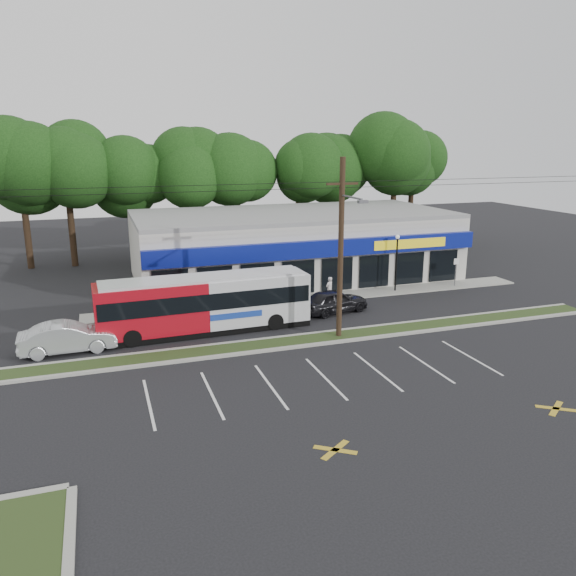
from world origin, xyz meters
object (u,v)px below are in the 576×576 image
Objects in this scene: metrobus at (205,303)px; car_silver at (68,338)px; car_dark at (334,301)px; sign_post at (456,267)px; pedestrian_b at (293,301)px; utility_pole at (339,244)px; pedestrian_a at (329,289)px; lamp_post at (397,256)px.

car_silver is (-7.49, -1.00, -0.94)m from metrobus.
car_silver is (-16.06, -2.00, 0.03)m from car_dark.
metrobus reaches higher than sign_post.
pedestrian_b reaches higher than car_silver.
pedestrian_a is at bearing 70.08° from utility_pole.
metrobus is at bearing 152.13° from utility_pole.
sign_post is 11.79m from car_dark.
sign_post is at bearing -82.10° from car_silver.
car_dark is at bearing -85.49° from car_silver.
lamp_post is 7.40m from car_dark.
utility_pole reaches higher than pedestrian_b.
metrobus reaches higher than car_silver.
car_dark is 2.69× the size of pedestrian_a.
utility_pole is 29.57× the size of pedestrian_a.
lamp_post is at bearing 14.27° from metrobus.
sign_post is 0.49× the size of car_dark.
car_silver is at bearing 169.76° from utility_pole.
metrobus is (-14.93, -4.30, -0.93)m from lamp_post.
pedestrian_a is at bearing -173.97° from lamp_post.
pedestrian_b is (13.41, 2.50, 0.08)m from car_silver.
utility_pole is 11.67m from lamp_post.
car_silver is at bearing -7.44° from pedestrian_a.
metrobus is 8.69m from car_dark.
car_dark is 2.84m from pedestrian_a.
pedestrian_a is 0.95× the size of pedestrian_b.
lamp_post is 23.11m from car_silver.
metrobus is (-6.76, 3.57, -3.67)m from utility_pole.
car_silver is at bearing -174.20° from metrobus.
metrobus is 7.29× the size of pedestrian_a.
sign_post is at bearing 9.75° from metrobus.
pedestrian_b is (-9.00, -2.80, -1.78)m from lamp_post.
pedestrian_a is (2.64, 7.29, -4.57)m from utility_pole.
sign_post is 10.56m from pedestrian_a.
pedestrian_b is at bearing 67.79° from car_dark.
car_dark is at bearing 163.61° from pedestrian_b.
pedestrian_b reaches higher than car_dark.
metrobus is at bearing 8.51° from pedestrian_b.
lamp_post is 9.59m from pedestrian_b.
car_silver is (-14.25, 2.57, -4.61)m from utility_pole.
metrobus reaches higher than pedestrian_a.
sign_post is 0.46× the size of car_silver.
utility_pole is at bearing 146.80° from car_dark.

